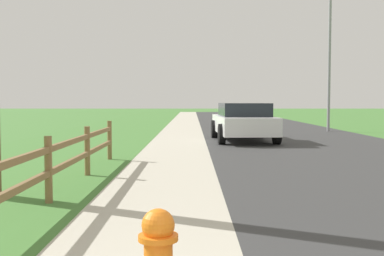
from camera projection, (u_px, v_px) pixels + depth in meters
ground_plane at (199, 128)px, 26.17m from camera, size 120.00×120.00×0.00m
road_asphalt at (257, 126)px, 28.19m from camera, size 7.00×66.00×0.01m
curb_concrete at (147, 126)px, 28.16m from camera, size 6.00×66.00×0.01m
grass_verge at (122, 126)px, 28.15m from camera, size 5.00×66.00×0.00m
rail_fence at (46, 164)px, 6.92m from camera, size 0.11×10.42×0.99m
parked_suv_white at (241, 121)px, 17.64m from camera, size 2.25×4.71×1.40m
street_lamp at (329, 50)px, 22.88m from camera, size 1.17×0.20×6.65m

